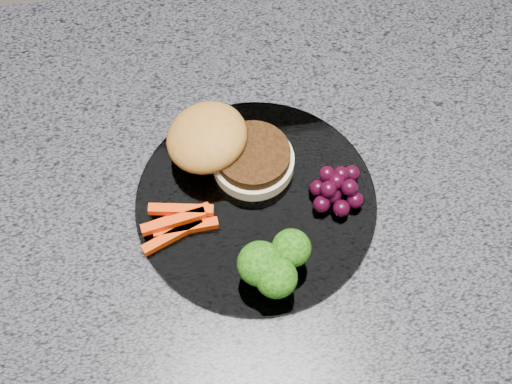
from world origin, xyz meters
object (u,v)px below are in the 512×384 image
plate (256,202)px  burger (223,147)px  island_cabinet (295,311)px  grape_bunch (337,188)px

plate → burger: burger is taller
island_cabinet → plate: size_ratio=4.62×
island_cabinet → grape_bunch: (0.02, -0.03, 0.49)m
grape_bunch → burger: bearing=150.7°
plate → grape_bunch: 0.09m
burger → grape_bunch: (0.11, -0.06, -0.01)m
burger → grape_bunch: size_ratio=2.71×
burger → plate: bearing=-48.7°
burger → grape_bunch: burger is taller
plate → island_cabinet: bearing=22.4°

